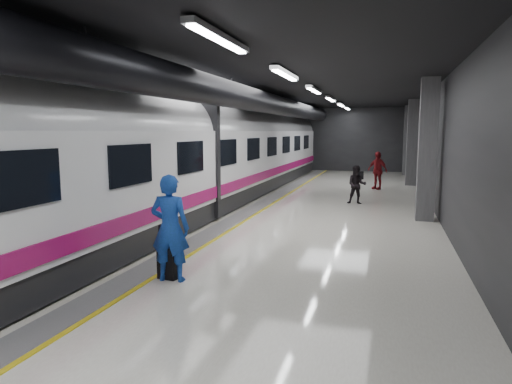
% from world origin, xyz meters
% --- Properties ---
extents(ground, '(40.00, 40.00, 0.00)m').
position_xyz_m(ground, '(0.00, 0.00, 0.00)').
color(ground, white).
rests_on(ground, ground).
extents(platform_hall, '(10.02, 40.02, 4.51)m').
position_xyz_m(platform_hall, '(-0.29, 0.96, 3.54)').
color(platform_hall, black).
rests_on(platform_hall, ground).
extents(train, '(3.05, 38.00, 4.05)m').
position_xyz_m(train, '(-3.25, -0.00, 2.07)').
color(train, black).
rests_on(train, ground).
extents(traveler_main, '(0.80, 0.57, 2.05)m').
position_xyz_m(traveler_main, '(-0.55, -5.73, 1.03)').
color(traveler_main, blue).
rests_on(traveler_main, ground).
extents(suitcase_main, '(0.42, 0.30, 0.63)m').
position_xyz_m(suitcase_main, '(-0.65, -5.64, 0.32)').
color(suitcase_main, black).
rests_on(suitcase_main, ground).
extents(shoulder_bag, '(0.36, 0.25, 0.43)m').
position_xyz_m(shoulder_bag, '(-0.65, -5.65, 0.85)').
color(shoulder_bag, black).
rests_on(shoulder_bag, suitcase_main).
extents(traveler_far_a, '(0.75, 0.59, 1.52)m').
position_xyz_m(traveler_far_a, '(2.22, 4.72, 0.76)').
color(traveler_far_a, black).
rests_on(traveler_far_a, ground).
extents(traveler_far_b, '(1.16, 0.98, 1.86)m').
position_xyz_m(traveler_far_b, '(2.87, 9.76, 0.93)').
color(traveler_far_b, maroon).
rests_on(traveler_far_b, ground).
extents(suitcase_far, '(0.37, 0.29, 0.47)m').
position_xyz_m(suitcase_far, '(1.81, 14.32, 0.24)').
color(suitcase_far, black).
rests_on(suitcase_far, ground).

